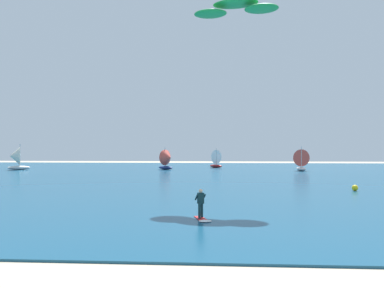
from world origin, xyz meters
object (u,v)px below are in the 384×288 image
Objects in this scene: sailboat_heeled_over at (167,159)px; kitesurfer at (202,208)px; sailboat_leading at (16,158)px; marker_buoy at (355,188)px; kite at (235,8)px; sailboat_center_horizon at (214,158)px; sailboat_anchored_offshore at (300,160)px.

kitesurfer is at bearing -80.58° from sailboat_heeled_over.
kitesurfer is 58.86m from sailboat_leading.
kitesurfer is at bearing -130.05° from marker_buoy.
kite is at bearing 76.34° from kitesurfer.
sailboat_anchored_offshore is at bearing -33.22° from sailboat_center_horizon.
sailboat_heeled_over is at bearing 175.05° from sailboat_anchored_offshore.
kite is 1.74× the size of sailboat_heeled_over.
sailboat_leading is 57.58m from marker_buoy.
sailboat_center_horizon is at bearing 146.78° from sailboat_anchored_offshore.
sailboat_leading reaches higher than sailboat_center_horizon.
sailboat_heeled_over is 22.96m from sailboat_anchored_offshore.
sailboat_center_horizon is at bearing 90.15° from kitesurfer.
sailboat_leading is at bearing 126.23° from kitesurfer.
sailboat_center_horizon is 36.19m from sailboat_leading.
sailboat_anchored_offshore is 32.66m from marker_buoy.
kitesurfer is 58.04m from sailboat_center_horizon.
sailboat_heeled_over is 11.20m from sailboat_center_horizon.
marker_buoy is (11.09, 6.72, -14.45)m from kite.
kitesurfer is 0.53× the size of sailboat_center_horizon.
sailboat_center_horizon reaches higher than kitesurfer.
kitesurfer is 51.11m from sailboat_heeled_over.
marker_buoy is at bearing -33.36° from sailboat_leading.
kite reaches higher than marker_buoy.
sailboat_leading is (-36.98, 38.37, -12.65)m from kite.
sailboat_anchored_offshore is (14.51, 48.42, 1.25)m from kitesurfer.
sailboat_heeled_over is at bearing 122.06° from marker_buoy.
sailboat_anchored_offshore is (14.66, -9.61, 0.10)m from sailboat_center_horizon.
sailboat_leading is (-34.77, 47.46, 1.47)m from kitesurfer.
sailboat_center_horizon is 6.92× the size of marker_buoy.
sailboat_leading reaches higher than kitesurfer.
sailboat_center_horizon is 44.33m from marker_buoy.
kitesurfer is 0.29× the size of kite.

